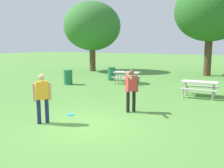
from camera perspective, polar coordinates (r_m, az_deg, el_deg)
name	(u,v)px	position (r m, az deg, el deg)	size (l,w,h in m)	color
ground_plane	(88,125)	(8.24, -5.45, -9.28)	(120.00, 120.00, 0.00)	#568E3D
person_thrower	(131,87)	(9.53, 4.41, -0.79)	(0.54, 0.83, 1.64)	black
person_catcher	(42,95)	(8.46, -15.59, -2.49)	(0.40, 0.52, 1.64)	#1E234C
frisbee	(70,115)	(9.42, -9.45, -6.93)	(0.26, 0.26, 0.03)	#2D9EDB
picnic_table_near	(200,86)	(13.15, 19.29, -0.33)	(1.81, 1.56, 0.77)	beige
picnic_table_far	(127,75)	(16.75, 3.40, 2.07)	(1.90, 1.66, 0.77)	beige
trash_can_beside_table	(68,77)	(16.51, -9.96, 1.57)	(0.59, 0.59, 0.96)	#237047
trash_can_further_along	(112,74)	(18.16, -0.09, 2.37)	(0.59, 0.59, 0.96)	#237047
tree_tall_left	(92,26)	(24.63, -4.54, 12.94)	(5.44, 5.44, 6.62)	brown
tree_broad_center	(211,11)	(22.31, 21.50, 15.14)	(5.70, 5.70, 7.65)	#4C3823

